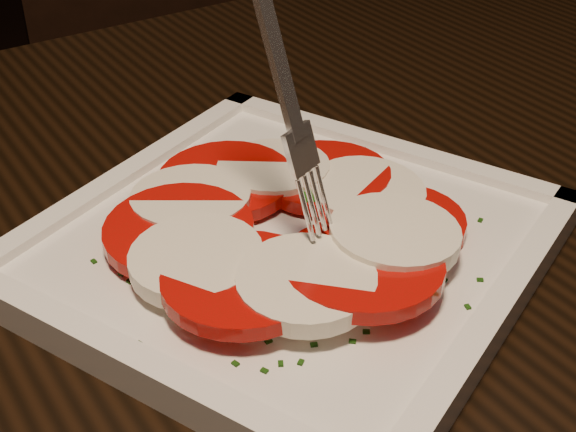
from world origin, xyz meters
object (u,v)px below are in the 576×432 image
at_px(table, 384,326).
at_px(plate, 288,248).
at_px(fork, 264,52).
at_px(chair, 183,68).

xyz_separation_m(table, plate, (-0.08, -0.01, 0.11)).
relative_size(table, fork, 6.52).
relative_size(table, plate, 4.62).
distance_m(chair, plate, 0.82).
xyz_separation_m(chair, fork, (-0.29, -0.74, 0.35)).
xyz_separation_m(table, chair, (0.19, 0.73, -0.12)).
relative_size(chair, plate, 3.55).
relative_size(plate, fork, 1.41).
relative_size(chair, fork, 5.00).
distance_m(table, plate, 0.14).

